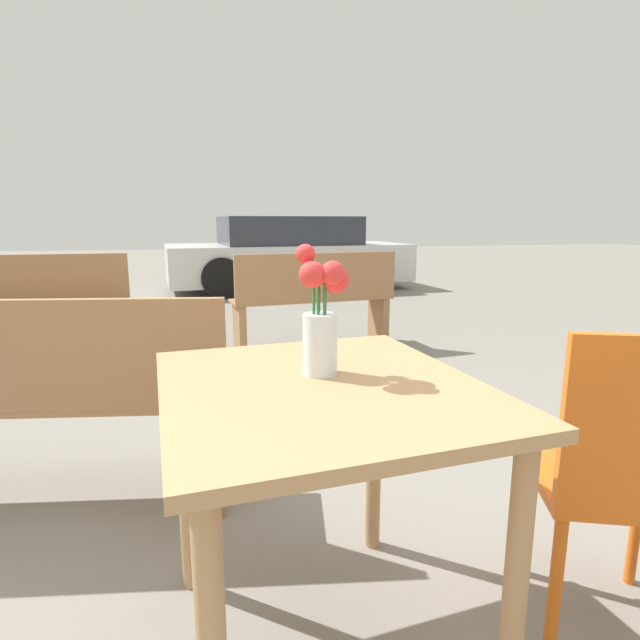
{
  "coord_description": "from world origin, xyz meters",
  "views": [
    {
      "loc": [
        -0.26,
        -1.1,
        1.11
      ],
      "look_at": [
        0.01,
        0.07,
        0.87
      ],
      "focal_mm": 28.0,
      "sensor_mm": 36.0,
      "label": 1
    }
  ],
  "objects": [
    {
      "name": "flower_vase",
      "position": [
        0.02,
        0.06,
        0.87
      ],
      "size": [
        0.13,
        0.14,
        0.32
      ],
      "color": "silver",
      "rests_on": "table_front"
    },
    {
      "name": "cafe_chair",
      "position": [
        0.75,
        -0.16,
        0.5
      ],
      "size": [
        0.52,
        0.52,
        0.87
      ],
      "color": "orange",
      "rests_on": "ground_plane"
    },
    {
      "name": "table_front",
      "position": [
        0.0,
        0.0,
        0.62
      ],
      "size": [
        0.81,
        0.88,
        0.73
      ],
      "color": "tan",
      "rests_on": "ground_plane"
    },
    {
      "name": "parked_car",
      "position": [
        1.12,
        7.17,
        0.57
      ],
      "size": [
        4.03,
        2.03,
        1.19
      ],
      "color": "silver",
      "rests_on": "ground_plane"
    },
    {
      "name": "bench_middle",
      "position": [
        -1.73,
        3.25,
        0.47
      ],
      "size": [
        1.71,
        0.36,
        0.85
      ],
      "color": "#9E7047",
      "rests_on": "ground_plane"
    },
    {
      "name": "bench_far",
      "position": [
        0.67,
        3.08,
        0.45
      ],
      "size": [
        1.46,
        0.52,
        0.85
      ],
      "color": "#9E7047",
      "rests_on": "ground_plane"
    }
  ]
}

